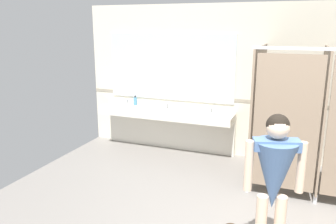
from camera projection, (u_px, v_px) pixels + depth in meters
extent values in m
cube|color=beige|center=(291.00, 85.00, 5.90)|extent=(7.75, 0.12, 2.75)
cube|color=#9E937F|center=(290.00, 104.00, 5.92)|extent=(7.75, 0.01, 0.06)
cube|color=silver|center=(165.00, 113.00, 6.52)|extent=(2.60, 0.52, 0.14)
cube|color=silver|center=(169.00, 131.00, 6.82)|extent=(2.60, 0.08, 0.68)
cube|color=beige|center=(123.00, 109.00, 6.80)|extent=(0.42, 0.29, 0.11)
cylinder|color=silver|center=(128.00, 102.00, 6.95)|extent=(0.04, 0.04, 0.11)
cylinder|color=silver|center=(127.00, 100.00, 6.89)|extent=(0.03, 0.11, 0.03)
sphere|color=silver|center=(131.00, 103.00, 6.94)|extent=(0.04, 0.04, 0.04)
cube|color=beige|center=(164.00, 113.00, 6.49)|extent=(0.42, 0.29, 0.11)
cylinder|color=silver|center=(168.00, 105.00, 6.65)|extent=(0.04, 0.04, 0.11)
cylinder|color=silver|center=(167.00, 103.00, 6.59)|extent=(0.03, 0.11, 0.03)
sphere|color=silver|center=(172.00, 107.00, 6.64)|extent=(0.04, 0.04, 0.04)
cube|color=beige|center=(209.00, 117.00, 6.19)|extent=(0.42, 0.29, 0.11)
cylinder|color=silver|center=(212.00, 109.00, 6.34)|extent=(0.04, 0.04, 0.11)
cylinder|color=silver|center=(211.00, 107.00, 6.28)|extent=(0.03, 0.11, 0.03)
sphere|color=silver|center=(216.00, 111.00, 6.33)|extent=(0.04, 0.04, 0.04)
cube|color=silver|center=(170.00, 67.00, 6.56)|extent=(2.50, 0.02, 1.25)
cube|color=#84705B|center=(257.00, 109.00, 5.40)|extent=(0.03, 1.47, 1.95)
cylinder|color=silver|center=(247.00, 188.00, 5.04)|extent=(0.05, 0.05, 0.12)
cube|color=#84705B|center=(321.00, 115.00, 5.07)|extent=(0.03, 1.47, 1.95)
cylinder|color=silver|center=(315.00, 199.00, 4.72)|extent=(0.05, 0.05, 0.12)
cube|color=#84705B|center=(286.00, 124.00, 4.60)|extent=(0.84, 0.03, 1.85)
cube|color=#B7BABF|center=(332.00, 49.00, 4.19)|extent=(1.91, 0.04, 0.04)
cone|color=#4C6B99|center=(274.00, 175.00, 3.26)|extent=(0.50, 0.50, 0.67)
cube|color=#4C6B99|center=(277.00, 145.00, 3.18)|extent=(0.45, 0.28, 0.10)
cylinder|color=beige|center=(301.00, 168.00, 3.22)|extent=(0.08, 0.08, 0.50)
cylinder|color=beige|center=(249.00, 166.00, 3.25)|extent=(0.08, 0.08, 0.50)
sphere|color=beige|center=(278.00, 127.00, 3.14)|extent=(0.21, 0.21, 0.21)
sphere|color=black|center=(278.00, 126.00, 3.15)|extent=(0.22, 0.22, 0.22)
cylinder|color=teal|center=(135.00, 101.00, 6.88)|extent=(0.07, 0.07, 0.16)
cylinder|color=black|center=(135.00, 97.00, 6.85)|extent=(0.03, 0.03, 0.04)
cylinder|color=white|center=(163.00, 108.00, 6.44)|extent=(0.07, 0.07, 0.10)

